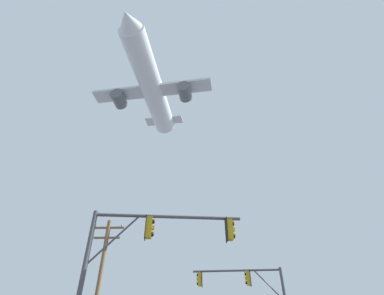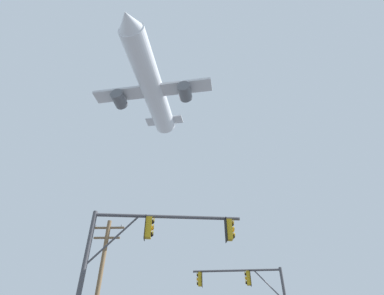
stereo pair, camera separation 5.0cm
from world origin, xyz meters
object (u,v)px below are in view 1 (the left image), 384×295
object	(u,v)px
signal_pole_far	(252,292)
airplane	(151,86)
signal_pole_near	(143,249)
utility_pole	(99,285)

from	to	relation	value
signal_pole_far	airplane	distance (m)	36.62
airplane	signal_pole_near	bearing A→B (deg)	-75.75
signal_pole_far	airplane	xyz separation A→B (m)	(-11.23, 11.50, 32.91)
signal_pole_far	signal_pole_near	bearing A→B (deg)	-121.50
signal_pole_near	airplane	size ratio (longest dim) A/B	0.25
signal_pole_near	utility_pole	distance (m)	8.32
signal_pole_near	signal_pole_far	world-z (taller)	signal_pole_near
signal_pole_near	utility_pole	xyz separation A→B (m)	(-3.98, 7.31, -0.14)
signal_pole_near	utility_pole	world-z (taller)	utility_pole
signal_pole_far	utility_pole	world-z (taller)	utility_pole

